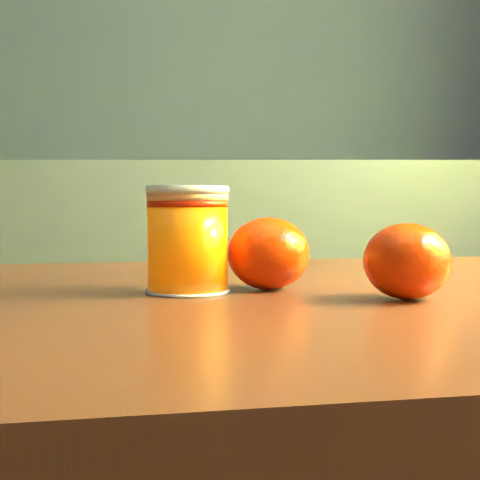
{
  "coord_description": "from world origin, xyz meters",
  "views": [
    {
      "loc": [
        0.84,
        -0.57,
        0.78
      ],
      "look_at": [
        0.84,
        0.02,
        0.75
      ],
      "focal_mm": 50.0,
      "sensor_mm": 36.0,
      "label": 1
    }
  ],
  "objects": [
    {
      "name": "table",
      "position": [
        0.9,
        0.02,
        0.62
      ],
      "size": [
        1.05,
        0.83,
        0.71
      ],
      "rotation": [
        0.0,
        0.0,
        0.2
      ],
      "color": "#612918",
      "rests_on": "ground"
    },
    {
      "name": "orange_front",
      "position": [
        0.87,
        0.03,
        0.74
      ],
      "size": [
        0.08,
        0.08,
        0.07
      ],
      "primitive_type": "ellipsoid",
      "rotation": [
        0.0,
        0.0,
        -0.02
      ],
      "color": "red",
      "rests_on": "table"
    },
    {
      "name": "orange_back",
      "position": [
        0.98,
        -0.03,
        0.74
      ],
      "size": [
        0.07,
        0.07,
        0.06
      ],
      "primitive_type": "ellipsoid",
      "rotation": [
        0.0,
        0.0,
        0.05
      ],
      "color": "red",
      "rests_on": "table"
    },
    {
      "name": "juice_glass",
      "position": [
        0.8,
        0.01,
        0.75
      ],
      "size": [
        0.07,
        0.07,
        0.09
      ],
      "rotation": [
        0.0,
        0.0,
        0.01
      ],
      "color": "#FF6905",
      "rests_on": "table"
    }
  ]
}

